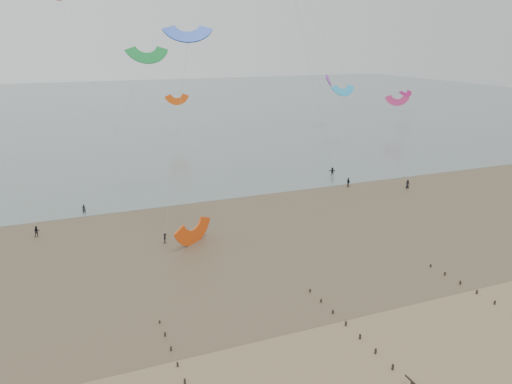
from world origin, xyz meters
TOP-DOWN VIEW (x-y plane):
  - ground at (0.00, 0.00)m, footprint 500.00×500.00m
  - sea_and_shore at (-4.08, 34.40)m, footprint 500.00×665.00m
  - kitesurfer_lead at (-18.81, 51.40)m, footprint 0.66×0.46m
  - kitesurfers at (26.79, 48.15)m, footprint 152.45×25.14m
  - grounded_kite at (-4.71, 31.81)m, footprint 8.64×8.33m
  - kites_airborne at (1.44, 90.17)m, footprint 246.43×111.77m

SIDE VIEW (x-z plane):
  - ground at x=0.00m, z-range 0.00..0.00m
  - grounded_kite at x=-4.71m, z-range -1.87..1.87m
  - sea_and_shore at x=-4.08m, z-range -0.01..0.02m
  - kitesurfer_lead at x=-18.81m, z-range 0.00..1.75m
  - kitesurfers at x=26.79m, z-range -0.06..1.84m
  - kites_airborne at x=1.44m, z-range -0.11..41.56m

